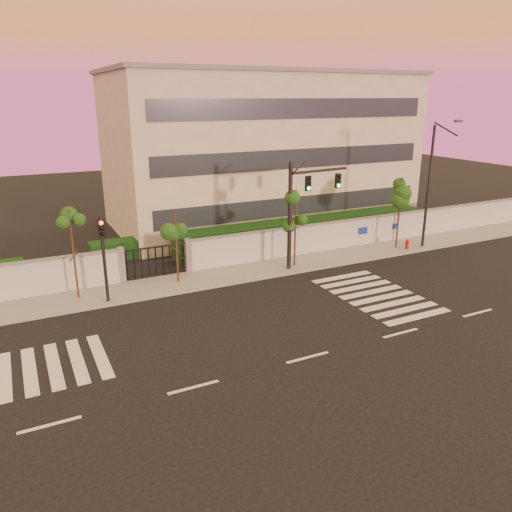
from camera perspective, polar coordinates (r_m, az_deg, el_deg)
name	(u,v)px	position (r m, az deg, el deg)	size (l,w,h in m)	color
ground	(308,358)	(21.22, 5.91, -11.47)	(120.00, 120.00, 0.00)	black
sidewalk	(213,277)	(29.75, -4.90, -2.45)	(60.00, 3.00, 0.15)	gray
perimeter_wall	(205,254)	(30.79, -5.80, 0.19)	(60.00, 0.36, 2.20)	#B2B5B9
hedge_row	(206,245)	(33.67, -5.77, 1.29)	(41.00, 4.25, 1.80)	black
institutional_building	(261,149)	(42.31, 0.56, 12.14)	(24.40, 12.40, 12.25)	#B8B29C
road_markings	(236,329)	(23.48, -2.34, -8.32)	(57.00, 7.62, 0.02)	silver
street_tree_c	(72,234)	(27.16, -20.31, 2.35)	(1.32, 1.05, 4.93)	#382314
street_tree_d	(176,233)	(28.30, -9.12, 2.65)	(1.35, 1.07, 4.15)	#382314
street_tree_e	(296,211)	(30.63, 4.57, 5.13)	(1.38, 1.10, 4.97)	#382314
street_tree_f	(400,197)	(35.84, 16.17, 6.48)	(1.55, 1.23, 5.07)	#382314
traffic_signal_main	(302,202)	(30.35, 5.32, 6.15)	(4.24, 0.65, 6.72)	black
traffic_signal_secondary	(103,249)	(26.31, -17.06, 0.78)	(0.37, 0.35, 4.72)	black
streetlight_east	(431,181)	(36.33, 19.37, 8.08)	(0.53, 2.15, 8.93)	black
fire_hydrant	(407,245)	(36.34, 16.87, 1.17)	(0.33, 0.31, 0.83)	#AF0B18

